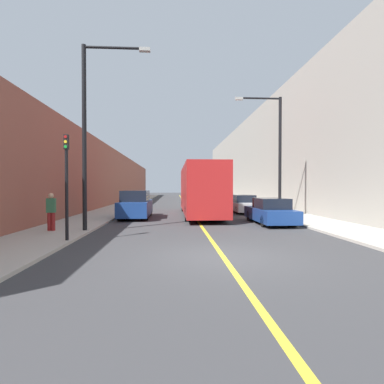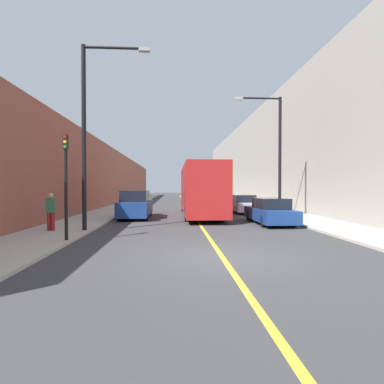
{
  "view_description": "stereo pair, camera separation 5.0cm",
  "coord_description": "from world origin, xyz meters",
  "px_view_note": "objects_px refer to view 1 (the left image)",
  "views": [
    {
      "loc": [
        -1.48,
        -8.8,
        2.09
      ],
      "look_at": [
        0.0,
        15.12,
        1.68
      ],
      "focal_mm": 28.0,
      "sensor_mm": 36.0,
      "label": 1
    },
    {
      "loc": [
        -1.43,
        -8.8,
        2.09
      ],
      "look_at": [
        0.0,
        15.12,
        1.68
      ],
      "focal_mm": 28.0,
      "sensor_mm": 36.0,
      "label": 2
    }
  ],
  "objects_px": {
    "car_right_near": "(270,212)",
    "car_right_mid": "(243,205)",
    "pedestrian": "(51,211)",
    "bus": "(200,190)",
    "traffic_light": "(67,183)",
    "parked_suv_left": "(136,205)",
    "street_lamp_left": "(90,125)",
    "street_lamp_right": "(276,148)"
  },
  "relations": [
    {
      "from": "parked_suv_left",
      "to": "pedestrian",
      "type": "relative_size",
      "value": 2.93
    },
    {
      "from": "bus",
      "to": "street_lamp_right",
      "type": "relative_size",
      "value": 1.51
    },
    {
      "from": "car_right_mid",
      "to": "traffic_light",
      "type": "xyz_separation_m",
      "value": [
        -9.63,
        -12.69,
        1.6
      ]
    },
    {
      "from": "traffic_light",
      "to": "bus",
      "type": "bearing_deg",
      "value": 60.68
    },
    {
      "from": "street_lamp_right",
      "to": "street_lamp_left",
      "type": "bearing_deg",
      "value": -152.81
    },
    {
      "from": "pedestrian",
      "to": "street_lamp_left",
      "type": "bearing_deg",
      "value": 2.03
    },
    {
      "from": "traffic_light",
      "to": "pedestrian",
      "type": "bearing_deg",
      "value": 121.86
    },
    {
      "from": "street_lamp_right",
      "to": "pedestrian",
      "type": "distance_m",
      "value": 13.93
    },
    {
      "from": "bus",
      "to": "traffic_light",
      "type": "bearing_deg",
      "value": -119.32
    },
    {
      "from": "parked_suv_left",
      "to": "car_right_near",
      "type": "height_order",
      "value": "parked_suv_left"
    },
    {
      "from": "parked_suv_left",
      "to": "street_lamp_left",
      "type": "height_order",
      "value": "street_lamp_left"
    },
    {
      "from": "bus",
      "to": "car_right_mid",
      "type": "relative_size",
      "value": 2.52
    },
    {
      "from": "car_right_near",
      "to": "pedestrian",
      "type": "bearing_deg",
      "value": -165.95
    },
    {
      "from": "car_right_mid",
      "to": "traffic_light",
      "type": "bearing_deg",
      "value": -127.18
    },
    {
      "from": "car_right_near",
      "to": "pedestrian",
      "type": "xyz_separation_m",
      "value": [
        -11.03,
        -2.76,
        0.33
      ]
    },
    {
      "from": "bus",
      "to": "car_right_mid",
      "type": "distance_m",
      "value": 4.47
    },
    {
      "from": "car_right_mid",
      "to": "street_lamp_right",
      "type": "xyz_separation_m",
      "value": [
        1.08,
        -4.68,
        4.0
      ]
    },
    {
      "from": "parked_suv_left",
      "to": "street_lamp_right",
      "type": "distance_m",
      "value": 10.05
    },
    {
      "from": "bus",
      "to": "street_lamp_left",
      "type": "distance_m",
      "value": 10.26
    },
    {
      "from": "bus",
      "to": "parked_suv_left",
      "type": "relative_size",
      "value": 2.38
    },
    {
      "from": "parked_suv_left",
      "to": "street_lamp_left",
      "type": "xyz_separation_m",
      "value": [
        -1.27,
        -6.28,
        4.08
      ]
    },
    {
      "from": "pedestrian",
      "to": "bus",
      "type": "bearing_deg",
      "value": 46.86
    },
    {
      "from": "parked_suv_left",
      "to": "pedestrian",
      "type": "xyz_separation_m",
      "value": [
        -3.02,
        -6.34,
        0.13
      ]
    },
    {
      "from": "car_right_near",
      "to": "car_right_mid",
      "type": "xyz_separation_m",
      "value": [
        0.17,
        7.39,
        -0.01
      ]
    },
    {
      "from": "street_lamp_right",
      "to": "pedestrian",
      "type": "xyz_separation_m",
      "value": [
        -12.28,
        -5.47,
        -3.66
      ]
    },
    {
      "from": "parked_suv_left",
      "to": "traffic_light",
      "type": "bearing_deg",
      "value": -99.22
    },
    {
      "from": "car_right_mid",
      "to": "street_lamp_right",
      "type": "height_order",
      "value": "street_lamp_right"
    },
    {
      "from": "bus",
      "to": "traffic_light",
      "type": "relative_size",
      "value": 3.04
    },
    {
      "from": "bus",
      "to": "street_lamp_right",
      "type": "bearing_deg",
      "value": -27.85
    },
    {
      "from": "pedestrian",
      "to": "car_right_mid",
      "type": "bearing_deg",
      "value": 42.19
    },
    {
      "from": "street_lamp_left",
      "to": "traffic_light",
      "type": "height_order",
      "value": "street_lamp_left"
    },
    {
      "from": "parked_suv_left",
      "to": "bus",
      "type": "bearing_deg",
      "value": 20.3
    },
    {
      "from": "bus",
      "to": "street_lamp_right",
      "type": "height_order",
      "value": "street_lamp_right"
    },
    {
      "from": "traffic_light",
      "to": "car_right_mid",
      "type": "bearing_deg",
      "value": 52.82
    },
    {
      "from": "car_right_mid",
      "to": "pedestrian",
      "type": "height_order",
      "value": "pedestrian"
    },
    {
      "from": "street_lamp_left",
      "to": "parked_suv_left",
      "type": "bearing_deg",
      "value": 78.56
    },
    {
      "from": "car_right_near",
      "to": "traffic_light",
      "type": "xyz_separation_m",
      "value": [
        -9.45,
        -5.3,
        1.59
      ]
    },
    {
      "from": "street_lamp_left",
      "to": "bus",
      "type": "bearing_deg",
      "value": 54.09
    },
    {
      "from": "parked_suv_left",
      "to": "car_right_mid",
      "type": "bearing_deg",
      "value": 24.97
    },
    {
      "from": "car_right_mid",
      "to": "street_lamp_left",
      "type": "xyz_separation_m",
      "value": [
        -9.46,
        -10.09,
        4.29
      ]
    },
    {
      "from": "bus",
      "to": "street_lamp_left",
      "type": "relative_size",
      "value": 1.41
    },
    {
      "from": "bus",
      "to": "street_lamp_left",
      "type": "bearing_deg",
      "value": -125.91
    }
  ]
}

